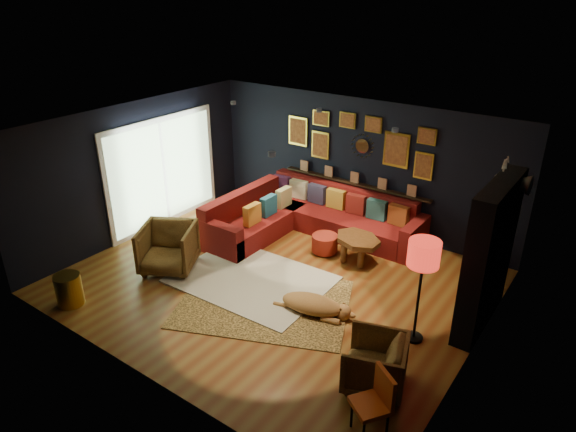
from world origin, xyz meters
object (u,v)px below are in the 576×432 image
Objects in this scene: gold_stool at (69,290)px; orange_chair at (376,399)px; armchair_right at (375,361)px; floor_lamp at (423,258)px; armchair_left at (168,246)px; sectional at (304,218)px; pouf at (325,243)px; dog at (312,301)px; coffee_table at (357,242)px.

orange_chair reaches higher than gold_stool.
floor_lamp is at bearing 159.70° from armchair_right.
sectional is at bearing 36.84° from armchair_left.
pouf is 0.37× the size of dog.
gold_stool is at bearing -161.38° from dog.
gold_stool is 5.02m from orange_chair.
armchair_left is at bearing -159.58° from orange_chair.
floor_lamp is at bearing -40.29° from coffee_table.
sectional is 4.45m from gold_stool.
floor_lamp reaches higher than gold_stool.
gold_stool reaches higher than dog.
armchair_left is at bearing -114.35° from armchair_right.
floor_lamp is (1.70, -1.44, 0.90)m from coffee_table.
floor_lamp is at bearing -20.20° from armchair_left.
gold_stool is (-3.00, -3.74, -0.15)m from coffee_table.
orange_chair is at bearing -52.41° from dog.
pouf is 2.82m from armchair_left.
orange_chair is at bearing -47.05° from sectional.
coffee_table is 1.79m from dog.
orange_chair is (0.34, -0.65, 0.10)m from armchair_right.
armchair_left is at bearing 74.20° from gold_stool.
sectional reaches higher than armchair_right.
armchair_right is at bearing 151.99° from orange_chair.
armchair_right is at bearing -42.55° from dog.
coffee_table reaches higher than pouf.
pouf is at bearing 163.88° from orange_chair.
dog is at bearing -137.34° from armchair_right.
armchair_left is at bearing -113.98° from sectional.
armchair_right is 1.48m from floor_lamp.
coffee_table is 3.30m from armchair_left.
dog is at bearing -63.87° from pouf.
orange_chair is 0.52× the size of floor_lamp.
armchair_right is at bearing 13.89° from gold_stool.
armchair_right is 0.48× the size of floor_lamp.
armchair_left reaches higher than sectional.
armchair_left is (-2.54, -2.11, 0.05)m from coffee_table.
orange_chair reaches higher than dog.
floor_lamp reaches higher than sectional.
pouf is 0.31× the size of floor_lamp.
coffee_table is 2.14× the size of gold_stool.
sectional is 5.00m from orange_chair.
sectional is at bearing 149.17° from floor_lamp.
sectional is 4.29m from armchair_right.
sectional reaches higher than coffee_table.
orange_chair is 2.00m from floor_lamp.
coffee_table is at bearing 51.30° from gold_stool.
armchair_left reaches higher than pouf.
pouf is (-0.65, -0.03, -0.21)m from coffee_table.
gold_stool is at bearing -134.98° from armchair_left.
orange_chair reaches higher than armchair_right.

